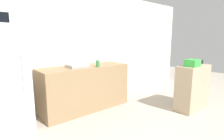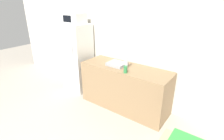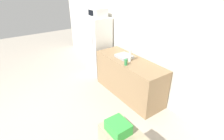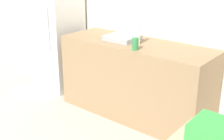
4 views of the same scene
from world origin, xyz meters
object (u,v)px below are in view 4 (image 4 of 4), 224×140
Objects in this scene: bottle_tall at (138,32)px; basket at (219,137)px; bottle_short at (135,44)px; refrigerator at (57,32)px.

bottle_tall is 1.07× the size of basket.
bottle_tall reaches higher than bottle_short.
bottle_tall is at bearing 118.59° from bottle_short.
refrigerator is at bearing 152.65° from basket.
basket is (3.01, -1.56, 0.18)m from refrigerator.
bottle_tall is (1.48, -0.07, 0.24)m from refrigerator.
bottle_short is at bearing 137.98° from basket.
basket is (1.42, -1.28, 0.02)m from bottle_short.
bottle_tall is at bearing 135.90° from basket.
refrigerator is at bearing 170.09° from bottle_short.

